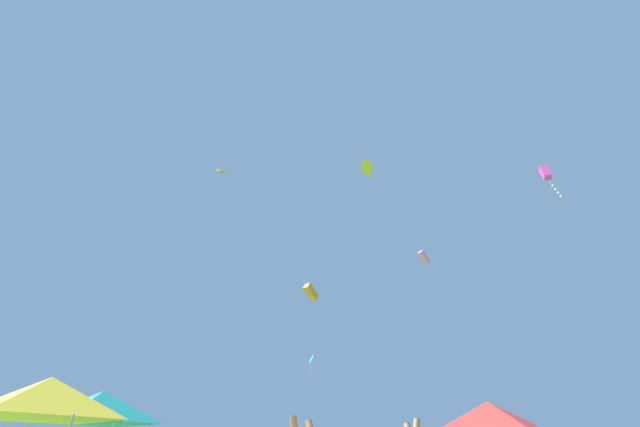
# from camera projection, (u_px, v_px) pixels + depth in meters

# --- Properties ---
(canopy_tent_red) EXTENTS (3.07, 3.07, 3.28)m
(canopy_tent_red) POSITION_uv_depth(u_px,v_px,m) (490.00, 417.00, 14.00)
(canopy_tent_red) COLOR #9E9EA3
(canopy_tent_red) RESTS_ON ground
(canopy_tent_yellow) EXTENTS (3.23, 3.23, 3.45)m
(canopy_tent_yellow) POSITION_uv_depth(u_px,v_px,m) (46.00, 397.00, 10.66)
(canopy_tent_yellow) COLOR #9E9EA3
(canopy_tent_yellow) RESTS_ON ground
(canopy_tent_teal) EXTENTS (3.55, 3.55, 3.80)m
(canopy_tent_teal) POSITION_uv_depth(u_px,v_px,m) (99.00, 407.00, 15.33)
(canopy_tent_teal) COLOR #9E9EA3
(canopy_tent_teal) RESTS_ON ground
(kite_yellow_diamond) EXTENTS (1.26, 1.23, 1.24)m
(kite_yellow_diamond) POSITION_uv_depth(u_px,v_px,m) (367.00, 168.00, 35.83)
(kite_yellow_diamond) COLOR yellow
(kite_yellow_delta) EXTENTS (1.16, 1.01, 0.85)m
(kite_yellow_delta) POSITION_uv_depth(u_px,v_px,m) (221.00, 171.00, 38.98)
(kite_yellow_delta) COLOR yellow
(kite_orange_box) EXTENTS (1.40, 1.44, 1.22)m
(kite_orange_box) POSITION_uv_depth(u_px,v_px,m) (311.00, 292.00, 31.94)
(kite_orange_box) COLOR orange
(kite_cyan_diamond) EXTENTS (0.46, 0.55, 1.47)m
(kite_cyan_diamond) POSITION_uv_depth(u_px,v_px,m) (311.00, 360.00, 33.51)
(kite_cyan_diamond) COLOR #2DB7CC
(kite_magenta_box) EXTENTS (0.65, 0.75, 2.21)m
(kite_magenta_box) POSITION_uv_depth(u_px,v_px,m) (546.00, 174.00, 21.64)
(kite_magenta_box) COLOR #D6389E
(kite_pink_box) EXTENTS (1.18, 1.02, 1.16)m
(kite_pink_box) POSITION_uv_depth(u_px,v_px,m) (424.00, 257.00, 33.41)
(kite_pink_box) COLOR pink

